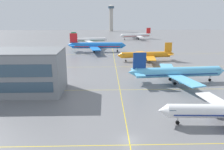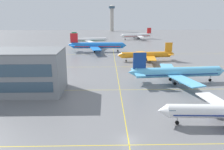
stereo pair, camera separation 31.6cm
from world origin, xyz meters
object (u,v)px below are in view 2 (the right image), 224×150
Objects in this scene: airliner_second_row at (177,72)px; airliner_far_left_stand at (97,46)px; airliner_far_right_stand at (89,40)px; airliner_third_row at (147,55)px; control_tower at (112,16)px; airliner_distant_taxiway at (137,35)px.

airliner_far_left_stand reaches higher than airliner_second_row.
airliner_far_right_stand is (-42.48, 110.17, -0.71)m from airliner_second_row.
airliner_third_row is 1.01× the size of airliner_far_right_stand.
control_tower reaches higher than airliner_far_left_stand.
airliner_far_left_stand reaches higher than airliner_far_right_stand.
airliner_far_left_stand is 168.09m from control_tower.
airliner_third_row is 0.81× the size of airliner_far_left_stand.
airliner_far_right_stand is at bearing -99.97° from control_tower.
airliner_far_left_stand is 40.03m from airliner_far_right_stand.
airliner_second_row is 1.20× the size of airliner_third_row.
airliner_far_left_stand is 1.24× the size of airliner_far_right_stand.
control_tower is at bearing 80.03° from airliner_far_right_stand.
airliner_second_row is 1.11× the size of control_tower.
airliner_second_row is at bearing -85.17° from control_tower.
airliner_distant_taxiway is (7.69, 102.14, 0.24)m from airliner_third_row.
airliner_third_row is at bearing -85.60° from control_tower.
airliner_third_row is 198.74m from control_tower.
airliner_far_left_stand reaches higher than airliner_distant_taxiway.
control_tower is (-20.07, 237.71, 16.61)m from airliner_second_row.
control_tower reaches higher than airliner_third_row.
airliner_far_right_stand is (-37.62, 69.87, -0.02)m from airliner_third_row.
airliner_third_row reaches higher than airliner_far_right_stand.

